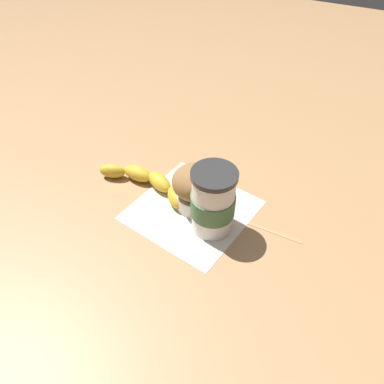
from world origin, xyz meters
TOP-DOWN VIEW (x-y plane):
  - ground_plane at (0.00, 0.00)m, footprint 3.00×3.00m
  - paper_napkin at (0.00, 0.00)m, footprint 0.26×0.26m
  - coffee_cup at (-0.05, 0.02)m, footprint 0.09×0.09m
  - muffin at (0.00, -0.01)m, footprint 0.09×0.09m
  - banana at (0.12, -0.02)m, footprint 0.23×0.08m
  - wooden_stirrer at (-0.17, -0.02)m, footprint 0.11×0.01m

SIDE VIEW (x-z plane):
  - ground_plane at x=0.00m, z-range 0.00..0.00m
  - paper_napkin at x=0.00m, z-range 0.00..0.00m
  - wooden_stirrer at x=-0.17m, z-range 0.00..0.00m
  - banana at x=0.12m, z-range 0.00..0.04m
  - muffin at x=0.00m, z-range 0.01..0.11m
  - coffee_cup at x=-0.05m, z-range 0.00..0.14m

